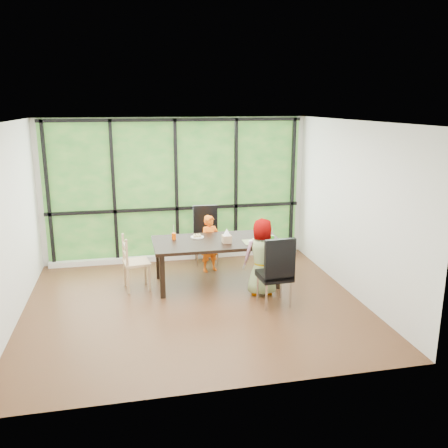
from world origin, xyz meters
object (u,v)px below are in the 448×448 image
Objects in this scene: orange_cup at (174,236)px; green_cup at (272,239)px; dining_table at (217,262)px; chair_end_beech at (136,262)px; plate_far at (197,237)px; plate_near at (256,242)px; tissue_box at (227,239)px; child_toddler at (210,243)px; child_older at (263,257)px; chair_window_leather at (206,236)px; chair_interior_leather at (274,271)px.

green_cup is (1.55, -0.48, 0.00)m from orange_cup.
chair_end_beech reaches higher than dining_table.
dining_table is 0.84m from orange_cup.
plate_near is at bearing -27.30° from plate_far.
dining_table is 1.32m from chair_end_beech.
child_toddler is at bearing 99.76° from tissue_box.
chair_window_leather is at bearing -62.63° from child_older.
child_older is at bearing -42.46° from tissue_box.
dining_table is 0.75m from plate_near.
tissue_box is at bearing -79.10° from chair_window_leather.
plate_near is at bearing -75.06° from child_toddler.
chair_window_leather is 2.18m from chair_interior_leather.
chair_end_beech is 1.96m from plate_near.
green_cup is (1.15, -0.52, 0.05)m from plate_far.
child_older is 1.54m from orange_cup.
chair_end_beech is 8.21× the size of orange_cup.
green_cup reaches higher than dining_table.
orange_cup is (-0.40, -0.04, 0.05)m from plate_far.
chair_end_beech is 2.23m from green_cup.
dining_table is 1.70× the size of child_older.
plate_far is at bearing 137.14° from tissue_box.
orange_cup is at bearing -124.62° from chair_window_leather.
dining_table is 2.32× the size of chair_end_beech.
tissue_box reaches higher than green_cup.
green_cup is (0.86, -0.91, 0.29)m from child_toddler.
green_cup is 0.77× the size of tissue_box.
plate_far is at bearing 155.69° from green_cup.
chair_interior_leather is 9.85× the size of orange_cup.
chair_interior_leather is at bearing 104.00° from child_older.
plate_far is at bearing -146.88° from child_toddler.
dining_table is at bearing 131.75° from tissue_box.
orange_cup is (-0.69, -0.43, 0.29)m from child_toddler.
child_toddler is at bearing 125.27° from plate_near.
green_cup is (0.86, -0.28, 0.43)m from dining_table.
child_older is 11.18× the size of orange_cup.
green_cup is (0.25, 0.31, 0.19)m from child_older.
chair_end_beech is at bearing -176.00° from child_toddler.
chair_interior_leather reaches higher than dining_table.
orange_cup is (-1.30, 0.80, 0.19)m from child_older.
child_toddler reaches higher than green_cup.
child_older is (1.94, -0.63, 0.16)m from chair_end_beech.
chair_window_leather and chair_interior_leather have the same top height.
dining_table is at bearing -110.33° from child_toddler.
child_toddler is at bearing 53.45° from plate_far.
green_cup is at bearing -121.31° from child_older.
chair_interior_leather reaches higher than chair_end_beech.
tissue_box is (-0.47, 0.07, 0.05)m from plate_near.
chair_end_beech is 8.17× the size of green_cup.
chair_end_beech reaches higher than green_cup.
chair_interior_leather is 9.81× the size of green_cup.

